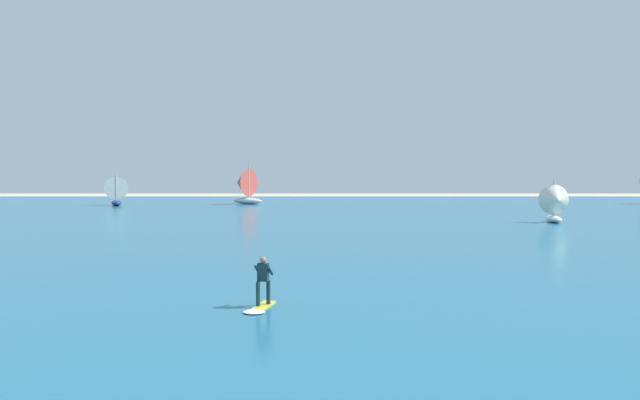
% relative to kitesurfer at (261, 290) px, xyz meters
% --- Properties ---
extents(ocean, '(160.00, 90.00, 0.10)m').
position_rel_kitesurfer_xyz_m(ocean, '(2.79, 34.16, -0.65)').
color(ocean, '#236B89').
rests_on(ocean, ground).
extents(kitesurfer, '(1.00, 2.03, 1.67)m').
position_rel_kitesurfer_xyz_m(kitesurfer, '(0.00, 0.00, 0.00)').
color(kitesurfer, yellow).
rests_on(kitesurfer, ocean).
extents(sailboat_center_horizon, '(3.23, 3.61, 4.07)m').
position_rel_kitesurfer_xyz_m(sailboat_center_horizon, '(-23.55, 55.10, 1.26)').
color(sailboat_center_horizon, navy).
rests_on(sailboat_center_horizon, ocean).
extents(sailboat_mid_left, '(4.63, 4.14, 5.15)m').
position_rel_kitesurfer_xyz_m(sailboat_mid_left, '(-7.99, 58.32, 1.76)').
color(sailboat_mid_left, silver).
rests_on(sailboat_mid_left, ocean).
extents(sailboat_leading, '(2.64, 3.11, 3.61)m').
position_rel_kitesurfer_xyz_m(sailboat_leading, '(21.91, 31.08, 1.05)').
color(sailboat_leading, white).
rests_on(sailboat_leading, ocean).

